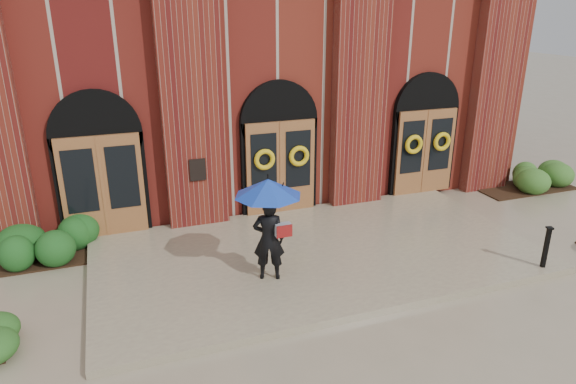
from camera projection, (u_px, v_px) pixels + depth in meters
name	position (u px, v px, depth m)	size (l,w,h in m)	color
ground	(319.00, 259.00, 11.77)	(90.00, 90.00, 0.00)	gray
landing	(317.00, 253.00, 11.88)	(10.00, 5.30, 0.15)	tan
church_building	(225.00, 63.00, 18.32)	(16.20, 12.53, 7.00)	maroon
man_with_umbrella	(268.00, 210.00, 10.16)	(1.71, 1.71, 2.17)	black
metal_post	(546.00, 246.00, 10.94)	(0.16, 0.16, 0.94)	black
hedge_wall_left	(67.00, 239.00, 11.86)	(2.97, 1.19, 0.76)	#194B19
hedge_wall_right	(526.00, 177.00, 16.13)	(2.85, 1.14, 0.73)	#336022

